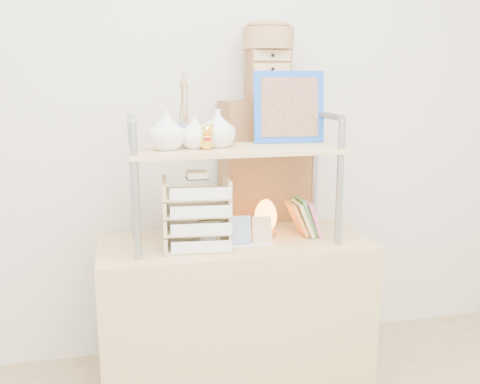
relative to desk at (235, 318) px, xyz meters
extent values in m
cube|color=silver|center=(0.00, 0.50, 0.93)|extent=(3.40, 0.02, 2.60)
cube|color=tan|center=(0.00, 0.00, 0.00)|extent=(1.20, 0.50, 0.75)
cube|color=brown|center=(0.25, 0.37, 0.30)|extent=(0.47, 0.27, 1.35)
cylinder|color=gray|center=(-0.43, -0.15, 0.65)|extent=(0.03, 0.03, 0.55)
cylinder|color=gray|center=(-0.43, 0.15, 0.65)|extent=(0.03, 0.03, 0.55)
cylinder|color=gray|center=(-0.43, 0.00, 0.93)|extent=(0.03, 0.30, 0.03)
cylinder|color=gray|center=(0.43, -0.15, 0.65)|extent=(0.03, 0.03, 0.55)
cylinder|color=gray|center=(0.43, 0.15, 0.65)|extent=(0.03, 0.03, 0.55)
cylinder|color=gray|center=(0.43, 0.00, 0.93)|extent=(0.03, 0.30, 0.03)
cube|color=tan|center=(0.00, 0.00, 0.79)|extent=(0.90, 0.34, 0.02)
imported|color=white|center=(-0.29, -0.02, 0.88)|extent=(0.16, 0.16, 0.16)
imported|color=white|center=(-0.17, 0.00, 0.87)|extent=(0.13, 0.13, 0.14)
imported|color=white|center=(-0.07, 0.02, 0.88)|extent=(0.16, 0.16, 0.16)
cylinder|color=#224B96|center=(-0.20, 0.12, 0.85)|extent=(0.07, 0.07, 0.10)
cube|color=blue|center=(0.28, 0.10, 0.96)|extent=(0.33, 0.07, 0.32)
cube|color=#523425|center=(0.28, 0.09, 0.96)|extent=(0.27, 0.05, 0.26)
cube|color=#DE6199|center=(0.36, 0.00, 0.46)|extent=(0.07, 0.12, 0.17)
cube|color=#508743|center=(0.34, 0.02, 0.46)|extent=(0.08, 0.12, 0.16)
cube|color=#C8BB78|center=(0.32, 0.00, 0.46)|extent=(0.08, 0.13, 0.16)
cube|color=orange|center=(0.30, 0.02, 0.46)|extent=(0.09, 0.14, 0.16)
cube|color=tan|center=(-0.17, -0.03, 0.38)|extent=(0.29, 0.28, 0.01)
cube|color=white|center=(-0.17, -0.15, 0.41)|extent=(0.25, 0.03, 0.05)
cube|color=tan|center=(-0.17, -0.03, 0.46)|extent=(0.29, 0.28, 0.01)
cube|color=white|center=(-0.17, -0.15, 0.48)|extent=(0.25, 0.03, 0.05)
cube|color=tan|center=(-0.17, -0.03, 0.53)|extent=(0.29, 0.28, 0.01)
cube|color=white|center=(-0.17, -0.15, 0.56)|extent=(0.25, 0.03, 0.05)
cube|color=tan|center=(-0.17, -0.03, 0.61)|extent=(0.29, 0.28, 0.01)
cube|color=white|center=(-0.17, -0.15, 0.63)|extent=(0.25, 0.03, 0.05)
cube|color=beige|center=(-0.17, -0.05, 0.69)|extent=(0.08, 0.08, 0.03)
cylinder|color=brown|center=(0.16, 0.05, 0.39)|extent=(0.10, 0.10, 0.02)
ellipsoid|color=orange|center=(0.16, 0.05, 0.47)|extent=(0.11, 0.11, 0.15)
cube|color=tan|center=(-0.13, -0.09, 0.44)|extent=(0.09, 0.04, 0.13)
cylinder|color=white|center=(-0.13, -0.11, 0.44)|extent=(0.06, 0.01, 0.06)
cube|color=white|center=(0.06, -0.08, 0.38)|extent=(0.18, 0.06, 0.01)
cube|color=#1F4A8F|center=(0.01, -0.07, 0.45)|extent=(0.09, 0.03, 0.12)
cube|color=tan|center=(0.11, -0.07, 0.44)|extent=(0.09, 0.03, 0.11)
cube|color=brown|center=(0.25, 0.35, 1.10)|extent=(0.20, 0.15, 0.25)
cube|color=tan|center=(0.25, 0.27, 1.01)|extent=(0.18, 0.01, 0.05)
cube|color=tan|center=(0.25, 0.27, 1.07)|extent=(0.18, 0.01, 0.05)
cube|color=tan|center=(0.25, 0.27, 1.13)|extent=(0.18, 0.01, 0.05)
cube|color=tan|center=(0.25, 0.27, 1.19)|extent=(0.18, 0.01, 0.05)
cylinder|color=#966944|center=(0.25, 0.35, 1.28)|extent=(0.25, 0.25, 0.10)
camera|label=1|loc=(-0.49, -2.24, 1.10)|focal=40.00mm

